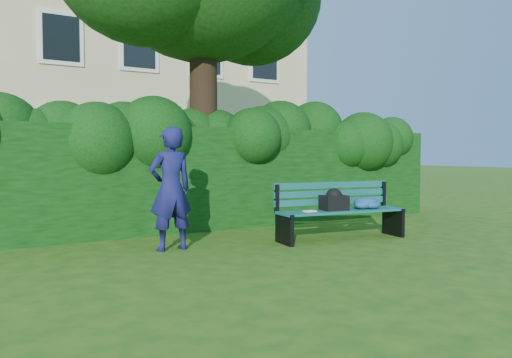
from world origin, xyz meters
TOP-DOWN VIEW (x-y plane):
  - ground at (0.00, 0.00)m, footprint 80.00×80.00m
  - apartment_building at (-0.00, 13.99)m, footprint 16.00×8.08m
  - hedge at (0.00, 2.20)m, footprint 10.00×1.00m
  - park_bench at (1.23, -0.05)m, footprint 2.15×0.82m
  - man_reading at (-1.45, 0.49)m, footprint 0.64×0.43m

SIDE VIEW (x-z plane):
  - ground at x=0.00m, z-range 0.00..0.00m
  - park_bench at x=1.23m, z-range 0.06..0.95m
  - man_reading at x=-1.45m, z-range 0.00..1.72m
  - hedge at x=0.00m, z-range 0.00..1.80m
  - apartment_building at x=0.00m, z-range 0.00..12.00m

